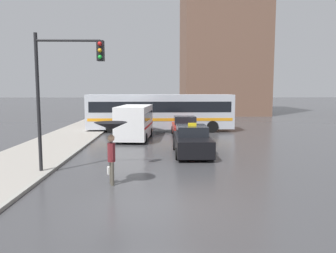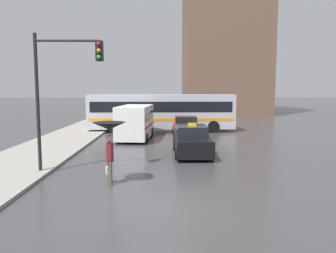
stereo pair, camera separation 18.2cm
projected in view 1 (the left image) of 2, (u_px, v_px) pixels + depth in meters
ground_plane at (158, 207)px, 9.69m from camera, size 300.00×300.00×0.00m
taxi at (192, 141)px, 17.58m from camera, size 1.91×4.43×1.70m
sedan_red at (185, 127)px, 24.62m from camera, size 1.91×4.27×1.48m
ambulance_van at (135, 121)px, 22.90m from camera, size 2.42×5.17×2.35m
city_bus at (160, 111)px, 27.53m from camera, size 12.14×2.85×3.07m
pedestrian_with_umbrella at (111, 132)px, 11.73m from camera, size 1.19×1.19×2.29m
traffic_light at (64, 78)px, 13.12m from camera, size 2.76×0.38×5.70m
building_tower_near at (221, 20)px, 47.93m from camera, size 11.32×13.66×27.46m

